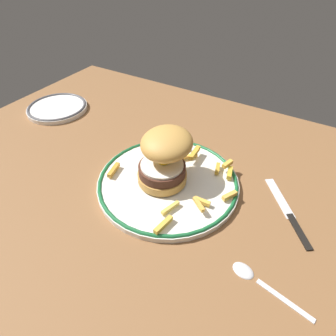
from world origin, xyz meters
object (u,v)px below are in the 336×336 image
object	(u,v)px
burger	(165,157)
spoon	(252,276)
knife	(290,216)
dinner_plate	(168,181)
side_plate	(57,108)

from	to	relation	value
burger	spoon	size ratio (longest dim) A/B	0.99
burger	knife	world-z (taller)	burger
dinner_plate	spoon	bearing A→B (deg)	-27.00
side_plate	knife	xyz separation A→B (cm)	(69.49, -6.20, -0.57)
knife	spoon	world-z (taller)	spoon
dinner_plate	knife	distance (cm)	24.97
spoon	side_plate	bearing A→B (deg)	162.00
burger	knife	distance (cm)	26.64
dinner_plate	spoon	size ratio (longest dim) A/B	2.24
side_plate	knife	bearing A→B (deg)	-5.09
spoon	burger	bearing A→B (deg)	153.41
dinner_plate	burger	bearing A→B (deg)	164.76
knife	side_plate	bearing A→B (deg)	174.91
burger	side_plate	distance (cm)	45.65
knife	spoon	distance (cm)	15.77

